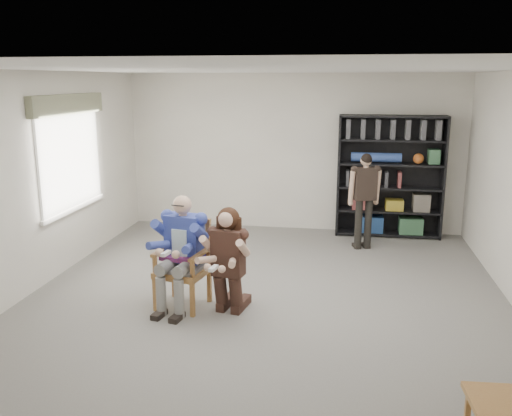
% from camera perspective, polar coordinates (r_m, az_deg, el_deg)
% --- Properties ---
extents(room_shell, '(6.00, 7.00, 2.80)m').
position_cam_1_polar(room_shell, '(6.38, 0.89, 1.76)').
color(room_shell, silver).
rests_on(room_shell, ground).
extents(floor, '(6.00, 7.00, 0.01)m').
position_cam_1_polar(floor, '(6.80, 0.85, -9.87)').
color(floor, slate).
rests_on(floor, ground).
extents(window_left, '(0.16, 2.00, 1.75)m').
position_cam_1_polar(window_left, '(8.23, -18.85, 5.30)').
color(window_left, silver).
rests_on(window_left, room_shell).
extents(armchair, '(0.71, 0.70, 1.06)m').
position_cam_1_polar(armchair, '(6.56, -7.79, -5.93)').
color(armchair, '#965A2D').
rests_on(armchair, floor).
extents(seated_man, '(0.73, 0.92, 1.38)m').
position_cam_1_polar(seated_man, '(6.51, -7.84, -4.60)').
color(seated_man, '#2E3B94').
rests_on(seated_man, floor).
extents(kneeling_woman, '(0.68, 0.93, 1.26)m').
position_cam_1_polar(kneeling_woman, '(6.27, -3.05, -5.75)').
color(kneeling_woman, '#36271D').
rests_on(kneeling_woman, floor).
extents(bookshelf, '(1.80, 0.38, 2.10)m').
position_cam_1_polar(bookshelf, '(9.63, 13.91, 3.22)').
color(bookshelf, black).
rests_on(bookshelf, floor).
extents(standing_man, '(0.54, 0.41, 1.56)m').
position_cam_1_polar(standing_man, '(8.83, 11.33, 0.67)').
color(standing_man, black).
rests_on(standing_man, floor).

